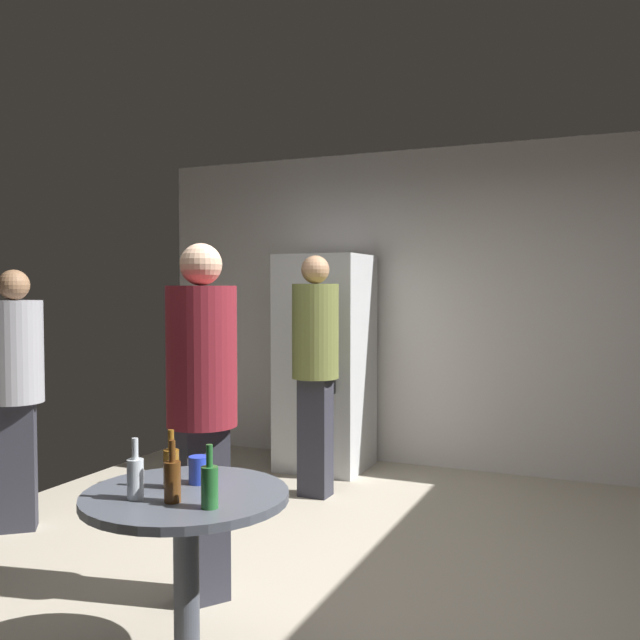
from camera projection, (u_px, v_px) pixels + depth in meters
ground_plane at (323, 597)px, 3.55m from camera, size 5.20×5.20×0.10m
wall_back at (446, 309)px, 5.90m from camera, size 5.32×0.06×2.70m
refrigerator at (325, 362)px, 5.89m from camera, size 0.70×0.68×1.80m
foreground_table at (186, 519)px, 2.71m from camera, size 0.80×0.80×0.73m
beer_bottle_amber at (171, 467)px, 2.76m from camera, size 0.06×0.06×0.23m
beer_bottle_brown at (172, 480)px, 2.57m from camera, size 0.06×0.06×0.23m
beer_bottle_green at (210, 485)px, 2.50m from camera, size 0.06×0.06×0.23m
beer_bottle_clear at (135, 477)px, 2.61m from camera, size 0.06×0.06×0.23m
plastic_cup_blue at (199, 470)px, 2.82m from camera, size 0.08×0.08×0.11m
person_in_gray_shirt at (16, 379)px, 4.37m from camera, size 0.48×0.48×1.64m
person_in_olive_shirt at (315, 355)px, 5.08m from camera, size 0.35×0.35×1.76m
person_in_maroon_shirt at (202, 392)px, 3.37m from camera, size 0.47×0.47×1.74m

